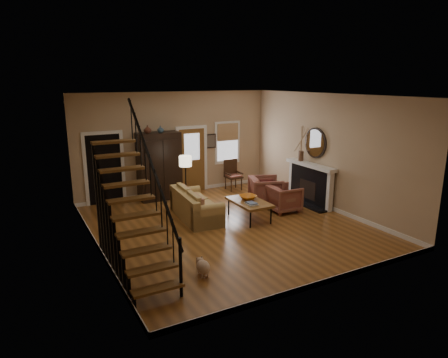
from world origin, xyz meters
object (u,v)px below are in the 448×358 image
floor_lamp (186,183)px  side_chair (234,175)px  sofa (196,205)px  armchair_left (284,198)px  coffee_table (249,210)px  armoire (159,166)px  armchair_right (266,191)px

floor_lamp → side_chair: size_ratio=1.53×
sofa → armchair_left: (2.46, -0.63, 0.01)m
armchair_left → sofa: bearing=78.7°
coffee_table → side_chair: 2.98m
coffee_table → armchair_left: size_ratio=1.61×
armoire → coffee_table: (1.45, -2.96, -0.79)m
armoire → armchair_left: size_ratio=2.53×
sofa → armchair_right: 2.36m
floor_lamp → armchair_right: bearing=-18.8°
armoire → sofa: bearing=-84.1°
armoire → floor_lamp: 1.38m
armchair_right → floor_lamp: size_ratio=0.59×
armchair_right → floor_lamp: 2.41m
coffee_table → armchair_right: size_ratio=1.44×
sofa → coffee_table: sofa is taller
side_chair → armchair_left: bearing=-87.0°
armoire → side_chair: (2.55, -0.20, -0.54)m
coffee_table → armchair_left: armchair_left is taller
armoire → armchair_right: 3.38m
sofa → side_chair: side_chair is taller
sofa → coffee_table: (1.22, -0.75, -0.12)m
floor_lamp → armoire: bearing=104.0°
armchair_left → armchair_right: size_ratio=0.90×
armchair_right → floor_lamp: floor_lamp is taller
sofa → floor_lamp: floor_lamp is taller
sofa → floor_lamp: size_ratio=1.28×
armchair_left → coffee_table: bearing=98.5°
armoire → armchair_right: bearing=-38.8°
armoire → coffee_table: bearing=-63.9°
sofa → armchair_left: size_ratio=2.41×
armoire → floor_lamp: bearing=-76.0°
coffee_table → side_chair: size_ratio=1.31×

